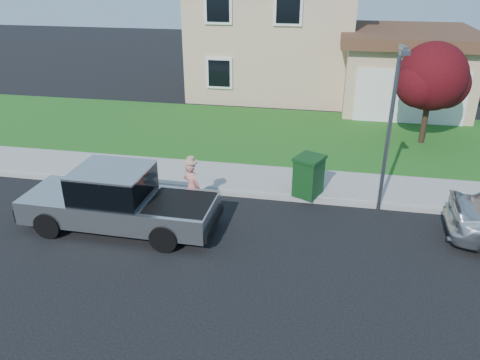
% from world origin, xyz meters
% --- Properties ---
extents(ground, '(80.00, 80.00, 0.00)m').
position_xyz_m(ground, '(0.00, 0.00, 0.00)').
color(ground, black).
rests_on(ground, ground).
extents(curb, '(40.00, 0.20, 0.12)m').
position_xyz_m(curb, '(1.00, 2.90, 0.06)').
color(curb, gray).
rests_on(curb, ground).
extents(sidewalk, '(40.00, 2.00, 0.15)m').
position_xyz_m(sidewalk, '(1.00, 4.00, 0.07)').
color(sidewalk, gray).
rests_on(sidewalk, ground).
extents(lawn, '(40.00, 7.00, 0.10)m').
position_xyz_m(lawn, '(1.00, 8.50, 0.05)').
color(lawn, '#1F5016').
rests_on(lawn, ground).
extents(house, '(14.00, 11.30, 6.85)m').
position_xyz_m(house, '(1.31, 16.38, 3.17)').
color(house, tan).
rests_on(house, ground).
extents(pickup_truck, '(5.21, 2.04, 1.70)m').
position_xyz_m(pickup_truck, '(-2.14, 0.47, 0.79)').
color(pickup_truck, black).
rests_on(pickup_truck, ground).
extents(woman, '(0.64, 0.55, 1.65)m').
position_xyz_m(woman, '(-0.52, 1.75, 0.78)').
color(woman, tan).
rests_on(woman, ground).
extents(ornamental_tree, '(2.79, 2.51, 3.83)m').
position_xyz_m(ornamental_tree, '(6.78, 8.55, 2.55)').
color(ornamental_tree, black).
rests_on(ornamental_tree, lawn).
extents(trash_bin, '(1.02, 1.07, 1.20)m').
position_xyz_m(trash_bin, '(2.66, 3.10, 0.76)').
color(trash_bin, '#0E3614').
rests_on(trash_bin, sidewalk).
extents(street_lamp, '(0.24, 0.60, 4.64)m').
position_xyz_m(street_lamp, '(4.71, 2.69, 2.65)').
color(street_lamp, slate).
rests_on(street_lamp, ground).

